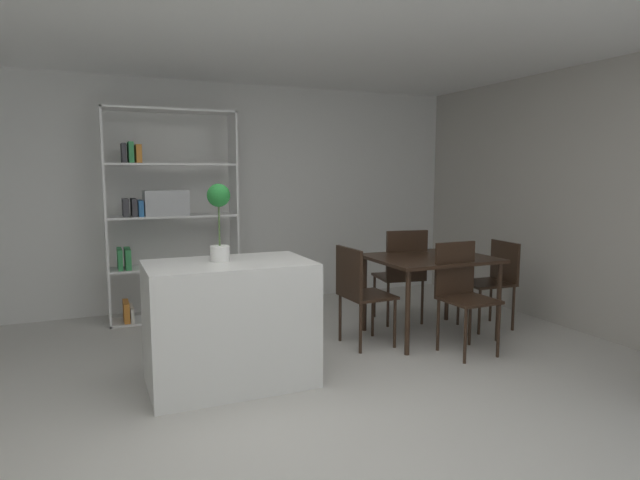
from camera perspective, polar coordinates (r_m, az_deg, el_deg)
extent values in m
plane|color=beige|center=(3.53, -2.14, -18.72)|extent=(8.94, 8.94, 0.00)
cube|color=silver|center=(6.27, -12.79, 4.61)|extent=(6.51, 0.06, 2.56)
cube|color=silver|center=(3.99, -9.57, -8.74)|extent=(1.17, 0.72, 0.90)
cylinder|color=white|center=(3.94, -10.63, -1.42)|extent=(0.14, 0.14, 0.11)
cylinder|color=#476633|center=(3.91, -10.70, 1.58)|extent=(0.01, 0.01, 0.30)
sphere|color=#20732D|center=(3.90, -10.77, 4.70)|extent=(0.17, 0.17, 0.17)
cube|color=white|center=(5.75, -21.93, 2.18)|extent=(0.02, 0.35, 2.18)
cube|color=white|center=(5.92, -9.14, 2.74)|extent=(0.02, 0.35, 2.18)
cube|color=white|center=(5.82, -15.80, 13.15)|extent=(1.33, 0.35, 0.02)
cube|color=white|center=(5.98, -15.09, -7.89)|extent=(1.33, 0.35, 0.02)
cube|color=white|center=(5.87, -15.27, -2.73)|extent=(1.29, 0.35, 0.02)
cube|color=white|center=(5.80, -15.44, 2.48)|extent=(1.29, 0.35, 0.02)
cube|color=white|center=(5.78, -15.62, 7.77)|extent=(1.29, 0.35, 0.02)
cube|color=orange|center=(5.91, -19.95, -7.14)|extent=(0.06, 0.29, 0.20)
cube|color=silver|center=(5.92, -19.44, -7.35)|extent=(0.03, 0.29, 0.15)
cube|color=#338E4C|center=(5.80, -20.57, -1.89)|extent=(0.04, 0.29, 0.21)
cube|color=#338E4C|center=(5.80, -19.83, -1.86)|extent=(0.05, 0.29, 0.21)
cube|color=#38383D|center=(5.75, -20.03, 3.27)|extent=(0.06, 0.29, 0.18)
cube|color=#38383D|center=(5.75, -19.24, 3.31)|extent=(0.05, 0.29, 0.18)
cube|color=#2D6BAD|center=(5.76, -18.63, 3.24)|extent=(0.05, 0.29, 0.16)
cube|color=red|center=(5.76, -17.98, 3.72)|extent=(0.05, 0.29, 0.25)
cube|color=#38383D|center=(5.74, -20.22, 8.67)|extent=(0.04, 0.29, 0.19)
cube|color=#338E4C|center=(5.75, -19.56, 8.77)|extent=(0.05, 0.29, 0.21)
cube|color=orange|center=(5.75, -18.84, 8.68)|extent=(0.05, 0.29, 0.18)
cube|color=#B7BABC|center=(5.78, -16.11, 3.84)|extent=(0.44, 0.31, 0.26)
cube|color=black|center=(5.11, 11.71, -1.92)|extent=(1.10, 0.89, 0.03)
cylinder|color=black|center=(4.61, 9.33, -7.69)|extent=(0.04, 0.04, 0.73)
cylinder|color=black|center=(5.19, 18.52, -6.29)|extent=(0.04, 0.04, 0.73)
cylinder|color=black|center=(5.26, 4.78, -5.77)|extent=(0.04, 0.04, 0.73)
cylinder|color=black|center=(5.77, 13.41, -4.77)|extent=(0.04, 0.04, 0.73)
cube|color=black|center=(5.63, 8.34, -3.90)|extent=(0.49, 0.50, 0.03)
cube|color=black|center=(5.40, 9.25, -1.60)|extent=(0.43, 0.09, 0.49)
cylinder|color=black|center=(5.92, 9.23, -5.73)|extent=(0.03, 0.03, 0.45)
cylinder|color=black|center=(5.79, 5.83, -5.98)|extent=(0.03, 0.03, 0.45)
cylinder|color=black|center=(5.59, 10.85, -6.56)|extent=(0.03, 0.03, 0.45)
cylinder|color=black|center=(5.44, 7.26, -6.86)|extent=(0.03, 0.03, 0.45)
cube|color=black|center=(4.72, 15.58, -6.18)|extent=(0.42, 0.43, 0.03)
cube|color=black|center=(4.82, 14.19, -2.92)|extent=(0.41, 0.04, 0.46)
cylinder|color=black|center=(4.54, 15.24, -9.85)|extent=(0.03, 0.03, 0.46)
cylinder|color=black|center=(4.77, 18.49, -9.15)|extent=(0.03, 0.03, 0.46)
cylinder|color=black|center=(4.81, 12.48, -8.82)|extent=(0.03, 0.03, 0.46)
cylinder|color=black|center=(5.02, 15.69, -8.23)|extent=(0.03, 0.03, 0.46)
cube|color=black|center=(4.83, 5.05, -5.91)|extent=(0.42, 0.45, 0.03)
cube|color=black|center=(4.69, 3.09, -3.44)|extent=(0.05, 0.44, 0.43)
cylinder|color=black|center=(4.82, 7.98, -8.82)|extent=(0.03, 0.03, 0.44)
cylinder|color=black|center=(5.12, 5.64, -7.80)|extent=(0.03, 0.03, 0.44)
cylinder|color=black|center=(4.64, 4.34, -9.38)|extent=(0.03, 0.03, 0.44)
cylinder|color=black|center=(4.96, 2.16, -8.28)|extent=(0.03, 0.03, 0.44)
cube|color=black|center=(5.57, 17.30, -4.42)|extent=(0.48, 0.43, 0.03)
cube|color=black|center=(5.66, 19.10, -2.14)|extent=(0.05, 0.41, 0.40)
cylinder|color=black|center=(5.65, 14.54, -6.59)|extent=(0.03, 0.03, 0.44)
cylinder|color=black|center=(5.37, 16.64, -7.37)|extent=(0.03, 0.03, 0.44)
cylinder|color=black|center=(5.87, 17.74, -6.17)|extent=(0.03, 0.03, 0.44)
cylinder|color=black|center=(5.61, 19.91, -6.88)|extent=(0.03, 0.03, 0.44)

